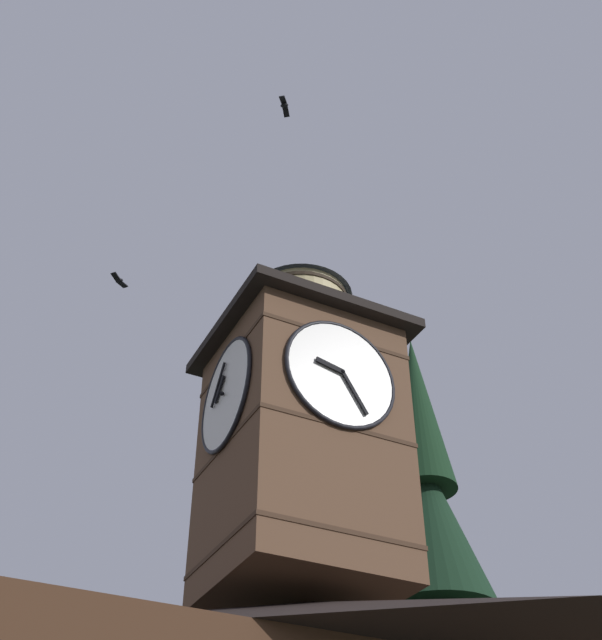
# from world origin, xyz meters

# --- Properties ---
(clock_tower) EXTENTS (4.44, 4.44, 9.06)m
(clock_tower) POSITION_xyz_m (-1.17, -1.17, 11.17)
(clock_tower) COLOR brown
(clock_tower) RESTS_ON building_main
(flying_bird_high) EXTENTS (0.53, 0.62, 0.15)m
(flying_bird_high) POSITION_xyz_m (0.70, 1.60, 18.80)
(flying_bird_high) COLOR black
(flying_bird_low) EXTENTS (0.61, 0.55, 0.13)m
(flying_bird_low) POSITION_xyz_m (2.98, -4.06, 16.31)
(flying_bird_low) COLOR black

